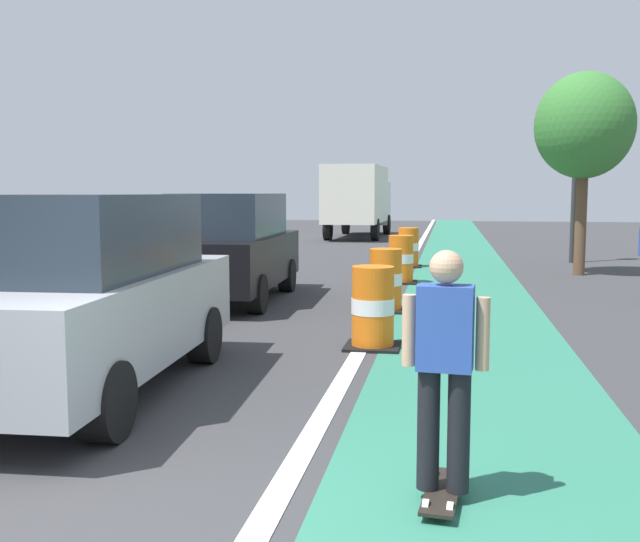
{
  "coord_description": "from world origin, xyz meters",
  "views": [
    {
      "loc": [
        2.01,
        -4.01,
        2.06
      ],
      "look_at": [
        0.47,
        4.77,
        1.1
      ],
      "focal_mm": 41.03,
      "sensor_mm": 36.0,
      "label": 1
    }
  ],
  "objects": [
    {
      "name": "ground_plane",
      "position": [
        0.0,
        0.0,
        0.0
      ],
      "size": [
        100.0,
        100.0,
        0.0
      ],
      "primitive_type": "plane",
      "color": "#38383A"
    },
    {
      "name": "bike_lane_strip",
      "position": [
        2.4,
        12.0,
        0.0
      ],
      "size": [
        2.5,
        80.0,
        0.01
      ],
      "primitive_type": "cube",
      "color": "#2D755B",
      "rests_on": "ground"
    },
    {
      "name": "lane_divider_stripe",
      "position": [
        0.9,
        12.0,
        0.01
      ],
      "size": [
        0.2,
        80.0,
        0.01
      ],
      "primitive_type": "cube",
      "color": "silver",
      "rests_on": "ground"
    },
    {
      "name": "skateboarder_on_lane",
      "position": [
        2.01,
        0.77,
        0.91
      ],
      "size": [
        0.57,
        0.82,
        1.69
      ],
      "color": "black",
      "rests_on": "ground"
    },
    {
      "name": "parked_suv_nearest",
      "position": [
        -1.63,
        2.87,
        1.04
      ],
      "size": [
        2.09,
        4.68,
        2.04
      ],
      "color": "#9EA0A5",
      "rests_on": "ground"
    },
    {
      "name": "parked_suv_second",
      "position": [
        -2.06,
        9.34,
        1.04
      ],
      "size": [
        2.05,
        4.66,
        2.04
      ],
      "color": "black",
      "rests_on": "ground"
    },
    {
      "name": "traffic_barrel_front",
      "position": [
        1.04,
        5.54,
        0.53
      ],
      "size": [
        0.73,
        0.73,
        1.09
      ],
      "color": "orange",
      "rests_on": "ground"
    },
    {
      "name": "traffic_barrel_mid",
      "position": [
        0.95,
        8.61,
        0.53
      ],
      "size": [
        0.73,
        0.73,
        1.09
      ],
      "color": "orange",
      "rests_on": "ground"
    },
    {
      "name": "traffic_barrel_back",
      "position": [
        0.96,
        12.64,
        0.53
      ],
      "size": [
        0.73,
        0.73,
        1.09
      ],
      "color": "orange",
      "rests_on": "ground"
    },
    {
      "name": "traffic_barrel_far",
      "position": [
        0.93,
        16.3,
        0.53
      ],
      "size": [
        0.73,
        0.73,
        1.09
      ],
      "color": "orange",
      "rests_on": "ground"
    },
    {
      "name": "delivery_truck_down_block",
      "position": [
        -2.08,
        29.44,
        1.85
      ],
      "size": [
        2.45,
        7.63,
        3.23
      ],
      "color": "silver",
      "rests_on": "ground"
    },
    {
      "name": "traffic_light_corner",
      "position": [
        5.61,
        18.39,
        3.5
      ],
      "size": [
        0.41,
        0.32,
        5.1
      ],
      "color": "#2D2D2D",
      "rests_on": "ground"
    },
    {
      "name": "street_tree_sidewalk",
      "position": [
        5.25,
        15.06,
        3.67
      ],
      "size": [
        2.4,
        2.4,
        5.0
      ],
      "color": "brown",
      "rests_on": "ground"
    }
  ]
}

